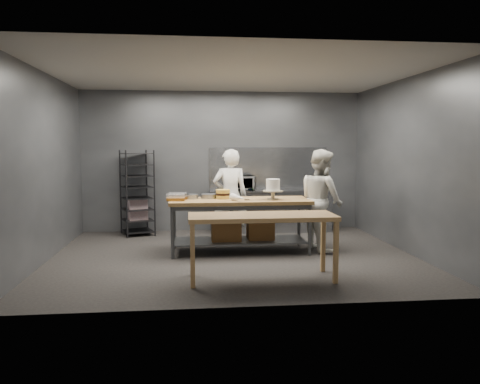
% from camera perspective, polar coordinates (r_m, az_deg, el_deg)
% --- Properties ---
extents(ground, '(6.00, 6.00, 0.00)m').
position_cam_1_polar(ground, '(7.90, -0.78, -7.79)').
color(ground, black).
rests_on(ground, ground).
extents(back_wall, '(6.00, 0.04, 3.00)m').
position_cam_1_polar(back_wall, '(10.18, -2.11, 3.76)').
color(back_wall, '#4C4F54').
rests_on(back_wall, ground).
extents(work_table, '(2.40, 0.90, 0.92)m').
position_cam_1_polar(work_table, '(8.09, 0.01, -3.33)').
color(work_table, brown).
rests_on(work_table, ground).
extents(near_counter, '(2.00, 0.70, 0.90)m').
position_cam_1_polar(near_counter, '(6.40, 2.70, -3.54)').
color(near_counter, '#9E7041').
rests_on(near_counter, ground).
extents(back_counter, '(2.60, 0.60, 0.90)m').
position_cam_1_polar(back_counter, '(10.07, 3.73, -2.26)').
color(back_counter, slate).
rests_on(back_counter, ground).
extents(splashback_panel, '(2.60, 0.02, 0.90)m').
position_cam_1_polar(splashback_panel, '(10.28, 3.47, 2.93)').
color(splashback_panel, slate).
rests_on(splashback_panel, back_counter).
extents(speed_rack, '(0.78, 0.81, 1.75)m').
position_cam_1_polar(speed_rack, '(9.86, -12.42, -0.19)').
color(speed_rack, black).
rests_on(speed_rack, ground).
extents(chef_behind, '(0.65, 0.43, 1.78)m').
position_cam_1_polar(chef_behind, '(8.81, -1.20, -0.52)').
color(chef_behind, white).
rests_on(chef_behind, ground).
extents(chef_right, '(0.86, 1.00, 1.78)m').
position_cam_1_polar(chef_right, '(8.33, 9.88, -0.95)').
color(chef_right, silver).
rests_on(chef_right, ground).
extents(microwave, '(0.54, 0.37, 0.30)m').
position_cam_1_polar(microwave, '(9.92, 0.20, 1.11)').
color(microwave, black).
rests_on(microwave, back_counter).
extents(frosted_cake_stand, '(0.34, 0.34, 0.35)m').
position_cam_1_polar(frosted_cake_stand, '(7.98, 4.04, 0.64)').
color(frosted_cake_stand, '#B0A78D').
rests_on(frosted_cake_stand, work_table).
extents(layer_cake, '(0.24, 0.24, 0.16)m').
position_cam_1_polar(layer_cake, '(8.11, -2.09, -0.26)').
color(layer_cake, gold).
rests_on(layer_cake, work_table).
extents(cake_pans, '(0.77, 0.33, 0.07)m').
position_cam_1_polar(cake_pans, '(8.19, -5.74, -0.53)').
color(cake_pans, gray).
rests_on(cake_pans, work_table).
extents(piping_bag, '(0.27, 0.39, 0.12)m').
position_cam_1_polar(piping_bag, '(7.73, -0.21, -0.70)').
color(piping_bag, white).
rests_on(piping_bag, work_table).
extents(offset_spatula, '(0.36, 0.02, 0.02)m').
position_cam_1_polar(offset_spatula, '(7.89, 1.49, -0.97)').
color(offset_spatula, slate).
rests_on(offset_spatula, work_table).
extents(pastry_clamshells, '(0.34, 0.43, 0.11)m').
position_cam_1_polar(pastry_clamshells, '(8.00, -7.72, -0.56)').
color(pastry_clamshells, '#A56321').
rests_on(pastry_clamshells, work_table).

